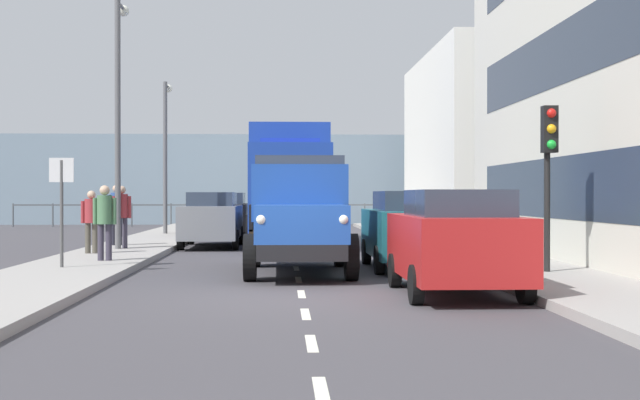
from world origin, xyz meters
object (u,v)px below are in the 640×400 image
object	(u,v)px
car_grey_oppositeside_0	(212,218)
street_sign	(62,193)
car_black_oppositeside_1	(224,214)
pedestrian_near_railing	(105,216)
pedestrian_with_bag	(122,211)
car_red_kerbside_near	(455,241)
pedestrian_strolling	(91,217)
lamp_post_far	(166,142)
traffic_light_near	(549,152)
pedestrian_by_lamp	(117,209)
car_teal_kerbside_1	(410,228)
truck_vintage_blue	(299,217)
lamp_post_promenade	(119,101)
lorry_cargo_blue	(289,182)

from	to	relation	value
car_grey_oppositeside_0	street_sign	size ratio (longest dim) A/B	2.05
car_black_oppositeside_1	pedestrian_near_railing	xyz separation A→B (m)	(1.83, 13.02, 0.26)
car_black_oppositeside_1	pedestrian_with_bag	distance (m)	8.84
car_red_kerbside_near	street_sign	distance (m)	8.38
car_black_oppositeside_1	pedestrian_strolling	distance (m)	10.93
pedestrian_strolling	lamp_post_far	distance (m)	11.65
car_grey_oppositeside_0	pedestrian_strolling	distance (m)	5.62
traffic_light_near	pedestrian_with_bag	bearing A→B (deg)	-38.94
car_red_kerbside_near	street_sign	world-z (taller)	street_sign
pedestrian_by_lamp	traffic_light_near	bearing A→B (deg)	137.42
car_teal_kerbside_1	street_sign	xyz separation A→B (m)	(7.35, 0.96, 0.79)
car_black_oppositeside_1	car_teal_kerbside_1	bearing A→B (deg)	109.91
pedestrian_near_railing	pedestrian_strolling	bearing A→B (deg)	-71.05
truck_vintage_blue	pedestrian_by_lamp	distance (m)	9.48
pedestrian_strolling	car_teal_kerbside_1	bearing A→B (deg)	157.24
pedestrian_with_bag	car_black_oppositeside_1	bearing A→B (deg)	-104.97
pedestrian_by_lamp	lamp_post_far	world-z (taller)	lamp_post_far
pedestrian_strolling	pedestrian_near_railing	bearing A→B (deg)	108.95
pedestrian_by_lamp	traffic_light_near	world-z (taller)	traffic_light_near
car_grey_oppositeside_0	car_black_oppositeside_1	bearing A→B (deg)	-90.00
pedestrian_with_bag	lamp_post_promenade	world-z (taller)	lamp_post_promenade
car_black_oppositeside_1	traffic_light_near	xyz separation A→B (m)	(-7.33, 16.30, 1.58)
pedestrian_strolling	traffic_light_near	xyz separation A→B (m)	(-9.99, 5.70, 1.39)
lamp_post_far	pedestrian_near_railing	bearing A→B (deg)	91.99
car_teal_kerbside_1	lamp_post_promenade	bearing A→B (deg)	-35.13
car_teal_kerbside_1	lamp_post_far	xyz separation A→B (m)	(7.31, -14.56, 2.79)
lorry_cargo_blue	pedestrian_strolling	world-z (taller)	lorry_cargo_blue
car_black_oppositeside_1	lamp_post_promenade	xyz separation A→B (m)	(2.34, 8.65, 3.34)
pedestrian_strolling	pedestrian_by_lamp	distance (m)	3.52
lorry_cargo_blue	pedestrian_near_railing	size ratio (longest dim) A/B	4.81
car_teal_kerbside_1	lamp_post_promenade	size ratio (longest dim) A/B	0.62
lorry_cargo_blue	pedestrian_strolling	size ratio (longest dim) A/B	5.14
lorry_cargo_blue	lamp_post_far	world-z (taller)	lamp_post_far
car_teal_kerbside_1	car_grey_oppositeside_0	size ratio (longest dim) A/B	0.92
truck_vintage_blue	pedestrian_strolling	distance (m)	6.80
lamp_post_far	pedestrian_strolling	bearing A→B (deg)	88.21
car_red_kerbside_near	street_sign	bearing A→B (deg)	-28.30
pedestrian_near_railing	pedestrian_strolling	world-z (taller)	pedestrian_near_railing
lamp_post_promenade	pedestrian_strolling	bearing A→B (deg)	80.56
traffic_light_near	lamp_post_promenade	distance (m)	12.45
pedestrian_strolling	car_red_kerbside_near	bearing A→B (deg)	133.32
pedestrian_strolling	lamp_post_far	bearing A→B (deg)	-91.79
car_teal_kerbside_1	lorry_cargo_blue	bearing A→B (deg)	-74.31
car_red_kerbside_near	lamp_post_promenade	size ratio (longest dim) A/B	0.56
car_teal_kerbside_1	car_black_oppositeside_1	world-z (taller)	same
lorry_cargo_blue	street_sign	size ratio (longest dim) A/B	3.65
car_black_oppositeside_1	lorry_cargo_blue	bearing A→B (deg)	117.59
truck_vintage_blue	pedestrian_near_railing	xyz separation A→B (m)	(4.37, -1.96, -0.03)
truck_vintage_blue	lamp_post_promenade	size ratio (longest dim) A/B	0.82
pedestrian_near_railing	pedestrian_with_bag	distance (m)	4.52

